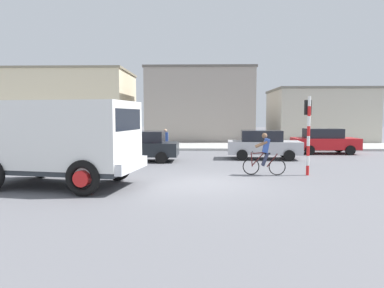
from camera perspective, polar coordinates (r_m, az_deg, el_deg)
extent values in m
plane|color=slate|center=(12.50, 2.40, -6.45)|extent=(120.00, 120.00, 0.00)
cube|color=#ADADA8|center=(26.17, 1.93, -0.40)|extent=(80.00, 5.00, 0.16)
cube|color=white|center=(12.63, -21.45, 1.57)|extent=(5.55, 3.34, 2.20)
cube|color=#2D3338|center=(12.75, -21.29, -3.73)|extent=(5.43, 3.27, 0.16)
cube|color=silver|center=(11.51, -9.87, -3.45)|extent=(0.63, 2.38, 0.36)
cube|color=black|center=(11.45, -10.68, 4.01)|extent=(0.47, 2.12, 0.70)
torus|color=black|center=(13.12, -12.30, -3.58)|extent=(1.12, 0.42, 1.10)
cylinder|color=red|center=(13.12, -12.30, -3.58)|extent=(0.54, 0.38, 0.50)
torus|color=black|center=(10.85, -17.69, -5.44)|extent=(1.12, 0.42, 1.10)
cylinder|color=red|center=(10.85, -17.69, -5.44)|extent=(0.54, 0.38, 0.50)
torus|color=black|center=(14.70, -23.92, -3.00)|extent=(1.12, 0.42, 1.10)
cylinder|color=red|center=(14.70, -23.92, -3.00)|extent=(0.54, 0.38, 0.50)
torus|color=black|center=(14.32, 9.75, -3.70)|extent=(0.68, 0.10, 0.68)
torus|color=black|center=(14.42, 13.93, -3.71)|extent=(0.68, 0.10, 0.68)
cylinder|color=#591E1E|center=(14.28, 11.18, -1.46)|extent=(0.60, 0.10, 0.09)
cylinder|color=#591E1E|center=(14.30, 10.92, -2.43)|extent=(0.51, 0.09, 0.57)
cylinder|color=#591E1E|center=(14.36, 13.15, -2.64)|extent=(0.44, 0.08, 0.57)
cylinder|color=#591E1E|center=(14.29, 9.87, -2.53)|extent=(0.10, 0.05, 0.59)
cylinder|color=black|center=(14.25, 9.99, -1.27)|extent=(0.07, 0.50, 0.03)
cube|color=black|center=(14.31, 12.36, -1.57)|extent=(0.25, 0.14, 0.06)
cube|color=#3351A8|center=(14.27, 12.19, -0.25)|extent=(0.32, 0.34, 0.59)
sphere|color=brown|center=(14.24, 11.93, 1.36)|extent=(0.22, 0.22, 0.22)
cylinder|color=#2D334C|center=(14.23, 12.07, -2.53)|extent=(0.31, 0.15, 0.57)
cylinder|color=brown|center=(14.09, 11.44, -0.10)|extent=(0.50, 0.13, 0.29)
cylinder|color=#2D334C|center=(14.43, 11.99, -2.43)|extent=(0.31, 0.15, 0.57)
cylinder|color=brown|center=(14.41, 11.33, 0.01)|extent=(0.50, 0.13, 0.29)
cylinder|color=red|center=(14.79, 18.59, -4.16)|extent=(0.12, 0.12, 0.40)
cylinder|color=white|center=(14.73, 18.63, -2.63)|extent=(0.12, 0.12, 0.40)
cylinder|color=red|center=(14.69, 18.68, -1.08)|extent=(0.12, 0.12, 0.40)
cylinder|color=white|center=(14.65, 18.72, 0.48)|extent=(0.12, 0.12, 0.40)
cylinder|color=red|center=(14.63, 18.76, 2.04)|extent=(0.12, 0.12, 0.40)
cylinder|color=white|center=(14.62, 18.80, 3.61)|extent=(0.12, 0.12, 0.40)
cylinder|color=red|center=(14.62, 18.84, 5.17)|extent=(0.12, 0.12, 0.40)
cylinder|color=white|center=(14.63, 18.88, 6.74)|extent=(0.12, 0.12, 0.40)
cube|color=black|center=(14.79, 18.65, 5.75)|extent=(0.24, 0.20, 0.60)
sphere|color=red|center=(14.91, 18.51, 5.75)|extent=(0.14, 0.14, 0.14)
cube|color=#1E2328|center=(18.46, -8.56, -0.83)|extent=(4.04, 1.79, 0.70)
cube|color=black|center=(18.38, -8.13, 1.19)|extent=(2.23, 1.50, 0.60)
cylinder|color=black|center=(17.97, -12.97, -2.17)|extent=(0.60, 0.19, 0.60)
cylinder|color=black|center=(19.60, -11.62, -1.58)|extent=(0.60, 0.19, 0.60)
cylinder|color=black|center=(17.46, -5.10, -2.27)|extent=(0.60, 0.19, 0.60)
cylinder|color=black|center=(19.13, -4.40, -1.65)|extent=(0.60, 0.19, 0.60)
cube|color=#B7B7BC|center=(19.62, 11.82, -0.55)|extent=(4.11, 1.99, 0.70)
cube|color=black|center=(19.56, 11.42, 1.35)|extent=(2.30, 1.60, 0.60)
cylinder|color=black|center=(20.66, 14.98, -1.32)|extent=(0.61, 0.22, 0.60)
cylinder|color=black|center=(18.99, 15.80, -1.86)|extent=(0.61, 0.22, 0.60)
cylinder|color=black|center=(20.41, 8.09, -1.28)|extent=(0.61, 0.22, 0.60)
cylinder|color=black|center=(18.72, 8.30, -1.82)|extent=(0.61, 0.22, 0.60)
cube|color=red|center=(23.47, 21.17, 0.09)|extent=(4.03, 1.76, 0.70)
cube|color=black|center=(23.37, 20.87, 1.68)|extent=(2.22, 1.48, 0.60)
cylinder|color=black|center=(24.74, 23.14, -0.56)|extent=(0.60, 0.19, 0.60)
cylinder|color=black|center=(23.18, 24.75, -0.95)|extent=(0.60, 0.19, 0.60)
cylinder|color=black|center=(23.90, 17.64, -0.58)|extent=(0.60, 0.19, 0.60)
cylinder|color=black|center=(22.28, 18.92, -0.98)|extent=(0.60, 0.19, 0.60)
cylinder|color=#2D334C|center=(20.98, -4.44, -0.74)|extent=(0.22, 0.22, 0.85)
cube|color=#3351A8|center=(20.93, -4.45, 1.18)|extent=(0.34, 0.22, 0.56)
sphere|color=tan|center=(20.90, -4.46, 2.25)|extent=(0.20, 0.20, 0.20)
cube|color=beige|center=(34.77, -19.18, 5.75)|extent=(10.76, 7.47, 6.39)
cube|color=gray|center=(35.00, -19.33, 11.15)|extent=(10.98, 7.62, 0.20)
cube|color=#9E9389|center=(32.29, 1.30, 6.17)|extent=(9.44, 6.54, 6.46)
cube|color=#5E5852|center=(32.54, 1.31, 12.04)|extent=(9.63, 6.67, 0.20)
cube|color=#B2AD9E|center=(33.92, 20.15, 4.28)|extent=(8.29, 6.79, 4.64)
cube|color=slate|center=(34.00, 20.27, 8.36)|extent=(8.45, 6.93, 0.20)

